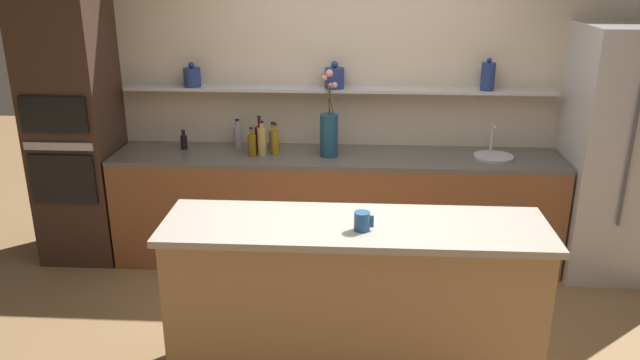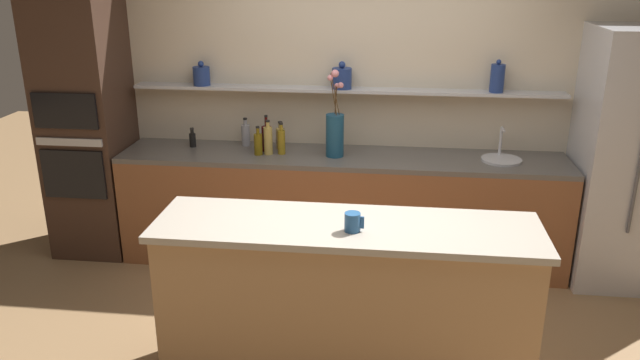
% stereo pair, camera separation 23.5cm
% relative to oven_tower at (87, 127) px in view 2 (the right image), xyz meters
% --- Properties ---
extents(ground_plane, '(12.00, 12.00, 0.00)m').
position_rel_oven_tower_xyz_m(ground_plane, '(2.29, -1.24, -1.08)').
color(ground_plane, olive).
extents(back_wall_unit, '(5.20, 0.28, 2.60)m').
position_rel_oven_tower_xyz_m(back_wall_unit, '(2.29, 0.36, 0.22)').
color(back_wall_unit, beige).
rests_on(back_wall_unit, ground_plane).
extents(back_counter_unit, '(3.59, 0.62, 0.92)m').
position_rel_oven_tower_xyz_m(back_counter_unit, '(2.13, 0.00, -0.62)').
color(back_counter_unit, brown).
rests_on(back_counter_unit, ground_plane).
extents(island_counter, '(2.16, 0.61, 1.02)m').
position_rel_oven_tower_xyz_m(island_counter, '(2.29, -1.59, -0.57)').
color(island_counter, tan).
rests_on(island_counter, ground_plane).
extents(oven_tower, '(0.62, 0.64, 2.17)m').
position_rel_oven_tower_xyz_m(oven_tower, '(0.00, 0.00, 0.00)').
color(oven_tower, '#3D281E').
rests_on(oven_tower, ground_plane).
extents(flower_vase, '(0.14, 0.16, 0.70)m').
position_rel_oven_tower_xyz_m(flower_vase, '(2.07, -0.02, 0.04)').
color(flower_vase, navy).
rests_on(flower_vase, back_counter_unit).
extents(sink_fixture, '(0.31, 0.31, 0.25)m').
position_rel_oven_tower_xyz_m(sink_fixture, '(3.38, 0.01, -0.14)').
color(sink_fixture, '#B7B7BC').
rests_on(sink_fixture, back_counter_unit).
extents(bottle_spirit_0, '(0.07, 0.07, 0.28)m').
position_rel_oven_tower_xyz_m(bottle_spirit_0, '(1.54, -0.03, -0.05)').
color(bottle_spirit_0, tan).
rests_on(bottle_spirit_0, back_counter_unit).
extents(bottle_wine_1, '(0.08, 0.08, 0.30)m').
position_rel_oven_tower_xyz_m(bottle_wine_1, '(1.50, 0.06, -0.06)').
color(bottle_wine_1, '#380C0C').
rests_on(bottle_wine_1, back_counter_unit).
extents(bottle_oil_2, '(0.06, 0.06, 0.26)m').
position_rel_oven_tower_xyz_m(bottle_oil_2, '(1.64, -0.01, -0.06)').
color(bottle_oil_2, olive).
rests_on(bottle_oil_2, back_counter_unit).
extents(bottle_sauce_3, '(0.05, 0.05, 0.16)m').
position_rel_oven_tower_xyz_m(bottle_sauce_3, '(0.86, 0.10, -0.10)').
color(bottle_sauce_3, black).
rests_on(bottle_sauce_3, back_counter_unit).
extents(bottle_spirit_4, '(0.07, 0.07, 0.24)m').
position_rel_oven_tower_xyz_m(bottle_spirit_4, '(1.30, 0.19, -0.07)').
color(bottle_spirit_4, gray).
rests_on(bottle_spirit_4, back_counter_unit).
extents(bottle_spirit_5, '(0.07, 0.07, 0.23)m').
position_rel_oven_tower_xyz_m(bottle_spirit_5, '(1.61, 0.13, -0.07)').
color(bottle_spirit_5, tan).
rests_on(bottle_spirit_5, back_counter_unit).
extents(bottle_oil_6, '(0.07, 0.07, 0.24)m').
position_rel_oven_tower_xyz_m(bottle_oil_6, '(1.46, -0.06, -0.07)').
color(bottle_oil_6, brown).
rests_on(bottle_oil_6, back_counter_unit).
extents(coffee_mug, '(0.11, 0.09, 0.10)m').
position_rel_oven_tower_xyz_m(coffee_mug, '(2.33, -1.68, -0.01)').
color(coffee_mug, '#235184').
rests_on(coffee_mug, island_counter).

